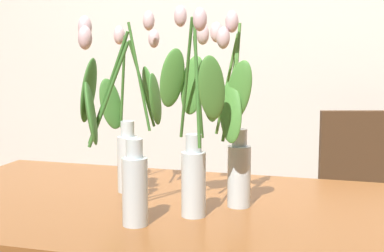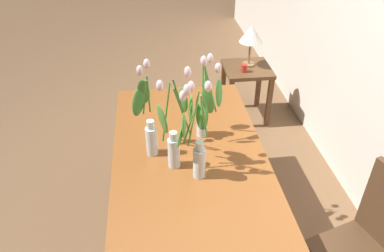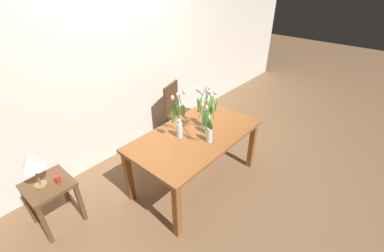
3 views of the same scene
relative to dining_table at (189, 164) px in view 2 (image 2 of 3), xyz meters
The scene contains 10 objects.
ground_plane 0.65m from the dining_table, ahead, with size 18.00×18.00×0.00m, color brown.
dining_table is the anchor object (origin of this frame).
tulip_vase_0 0.35m from the dining_table, 142.94° to the left, with size 0.23×0.16×0.57m.
tulip_vase_1 0.34m from the dining_table, 38.46° to the right, with size 0.23×0.21×0.58m.
tulip_vase_2 0.36m from the dining_table, 102.57° to the right, with size 0.19×0.15×0.55m.
tulip_vase_3 0.36m from the dining_table, ahead, with size 0.20×0.20×0.56m.
dining_chair 1.08m from the dining_table, 55.50° to the left, with size 0.50×0.50×0.93m.
side_table 1.66m from the dining_table, 153.58° to the left, with size 0.44×0.44×0.55m.
table_lamp 1.71m from the dining_table, 153.69° to the left, with size 0.22×0.22×0.40m.
pillar_candle 1.54m from the dining_table, 154.07° to the left, with size 0.06×0.06×0.07m, color #B72D23.
Camera 2 is at (1.75, -0.19, 2.14)m, focal length 35.32 mm.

